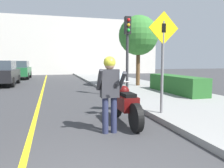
# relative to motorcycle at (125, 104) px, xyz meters

# --- Properties ---
(sidewalk_curb) EXTENTS (4.40, 44.00, 0.15)m
(sidewalk_curb) POSITION_rel_motorcycle_xyz_m (3.08, 1.07, -0.44)
(sidewalk_curb) COLOR gray
(sidewalk_curb) RESTS_ON ground
(road_center_line) EXTENTS (0.12, 36.00, 0.01)m
(road_center_line) POSITION_rel_motorcycle_xyz_m (-2.32, 3.07, -0.51)
(road_center_line) COLOR yellow
(road_center_line) RESTS_ON ground
(building_backdrop) EXTENTS (28.00, 1.20, 7.10)m
(building_backdrop) POSITION_rel_motorcycle_xyz_m (-1.72, 23.07, 3.03)
(building_backdrop) COLOR beige
(building_backdrop) RESTS_ON ground
(motorcycle) EXTENTS (0.62, 2.20, 1.32)m
(motorcycle) POSITION_rel_motorcycle_xyz_m (0.00, 0.00, 0.00)
(motorcycle) COLOR black
(motorcycle) RESTS_ON ground
(person_biker) EXTENTS (0.59, 0.47, 1.74)m
(person_biker) POSITION_rel_motorcycle_xyz_m (-0.60, -0.68, 0.55)
(person_biker) COLOR #282D4C
(person_biker) RESTS_ON ground
(crossing_sign) EXTENTS (0.91, 0.08, 2.84)m
(crossing_sign) POSITION_rel_motorcycle_xyz_m (1.18, 0.20, 1.34)
(crossing_sign) COLOR slate
(crossing_sign) RESTS_ON sidewalk_curb
(traffic_light) EXTENTS (0.26, 0.30, 3.44)m
(traffic_light) POSITION_rel_motorcycle_xyz_m (1.47, 3.93, 2.04)
(traffic_light) COLOR #2D2D30
(traffic_light) RESTS_ON sidewalk_curb
(hedge_row) EXTENTS (0.90, 3.78, 0.80)m
(hedge_row) POSITION_rel_motorcycle_xyz_m (3.88, 3.77, 0.03)
(hedge_row) COLOR #286028
(hedge_row) RESTS_ON sidewalk_curb
(street_tree) EXTENTS (2.39, 2.39, 4.24)m
(street_tree) POSITION_rel_motorcycle_xyz_m (3.33, 7.18, 2.66)
(street_tree) COLOR brown
(street_tree) RESTS_ON sidewalk_curb
(parked_car_black) EXTENTS (1.88, 4.20, 1.68)m
(parked_car_black) POSITION_rel_motorcycle_xyz_m (-5.02, 10.74, 0.34)
(parked_car_black) COLOR black
(parked_car_black) RESTS_ON ground
(parked_car_green) EXTENTS (1.88, 4.20, 1.68)m
(parked_car_green) POSITION_rel_motorcycle_xyz_m (-4.67, 16.66, 0.34)
(parked_car_green) COLOR black
(parked_car_green) RESTS_ON ground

